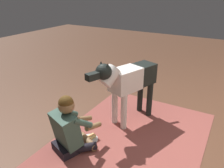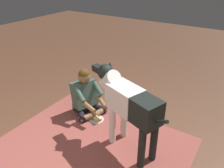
{
  "view_description": "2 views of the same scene",
  "coord_description": "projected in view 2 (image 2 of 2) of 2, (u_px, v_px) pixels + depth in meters",
  "views": [
    {
      "loc": [
        2.5,
        1.18,
        2.04
      ],
      "look_at": [
        0.04,
        -0.24,
        0.79
      ],
      "focal_mm": 35.33,
      "sensor_mm": 36.0,
      "label": 1
    },
    {
      "loc": [
        -1.51,
        2.06,
        2.31
      ],
      "look_at": [
        -0.03,
        -0.23,
        0.88
      ],
      "focal_mm": 36.46,
      "sensor_mm": 36.0,
      "label": 2
    }
  ],
  "objects": [
    {
      "name": "large_dog",
      "position": [
        127.0,
        102.0,
        2.96
      ],
      "size": [
        1.37,
        0.61,
        1.12
      ],
      "color": "silver",
      "rests_on": "ground"
    },
    {
      "name": "area_rug",
      "position": [
        94.0,
        145.0,
        3.28
      ],
      "size": [
        2.58,
        1.96,
        0.01
      ],
      "primitive_type": "cube",
      "color": "brown",
      "rests_on": "ground"
    },
    {
      "name": "ground_plane",
      "position": [
        101.0,
        143.0,
        3.33
      ],
      "size": [
        15.91,
        15.91,
        0.0
      ],
      "primitive_type": "plane",
      "color": "brown"
    },
    {
      "name": "person_sitting_on_floor",
      "position": [
        86.0,
        95.0,
        3.89
      ],
      "size": [
        0.71,
        0.6,
        0.82
      ],
      "color": "black",
      "rests_on": "ground"
    },
    {
      "name": "hot_dog_on_plate",
      "position": [
        96.0,
        119.0,
        3.81
      ],
      "size": [
        0.25,
        0.25,
        0.06
      ],
      "color": "silver",
      "rests_on": "ground"
    }
  ]
}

